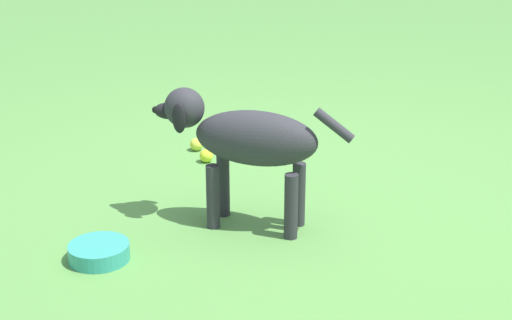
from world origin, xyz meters
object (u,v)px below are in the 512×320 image
dog (244,139)px  water_bowl (99,252)px  tennis_ball_1 (197,144)px  tennis_ball_0 (206,156)px

dog → water_bowl: (0.46, 0.37, -0.33)m
tennis_ball_1 → dog: bearing=115.9°
dog → tennis_ball_0: size_ratio=12.05×
water_bowl → tennis_ball_1: bearing=-93.6°
water_bowl → tennis_ball_0: bearing=-98.8°
dog → tennis_ball_1: 0.95m
dog → tennis_ball_0: bearing=-57.2°
dog → water_bowl: 0.68m
tennis_ball_0 → tennis_ball_1: same height
tennis_ball_1 → water_bowl: bearing=86.4°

